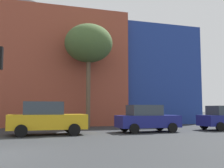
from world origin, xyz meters
TOP-DOWN VIEW (x-y plane):
  - building_backdrop at (0.52, 19.52)m, footprint 34.61×13.31m
  - parked_car_2 at (2.26, 6.48)m, footprint 4.38×2.14m
  - parked_car_3 at (8.57, 6.48)m, footprint 4.00×1.96m
  - bare_tree_0 at (5.71, 11.15)m, footprint 3.81×3.81m

SIDE VIEW (x-z plane):
  - parked_car_3 at x=8.57m, z-range 0.00..1.73m
  - parked_car_2 at x=2.26m, z-range -0.01..1.89m
  - building_backdrop at x=0.52m, z-range -1.06..11.20m
  - bare_tree_0 at x=5.71m, z-range 2.52..10.74m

